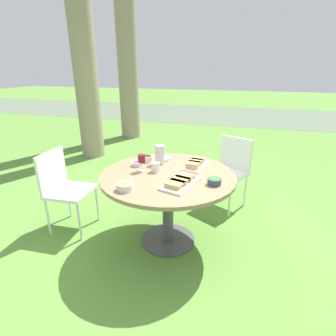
# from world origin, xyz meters

# --- Properties ---
(ground_plane) EXTENTS (40.00, 40.00, 0.00)m
(ground_plane) POSITION_xyz_m (0.00, 0.00, 0.00)
(ground_plane) COLOR #5B8C38
(river_strip) EXTENTS (40.00, 4.42, 0.01)m
(river_strip) POSITION_xyz_m (0.00, 8.22, 0.00)
(river_strip) COLOR #6B7F5B
(river_strip) RESTS_ON ground_plane
(tree_trunk_main) EXTENTS (0.44, 0.44, 5.16)m
(tree_trunk_main) POSITION_xyz_m (-2.32, 2.33, 2.58)
(tree_trunk_main) COLOR gray
(tree_trunk_main) RESTS_ON ground_plane
(tree_trunk_far) EXTENTS (0.48, 0.48, 5.13)m
(tree_trunk_far) POSITION_xyz_m (-2.23, 4.02, 2.56)
(tree_trunk_far) COLOR gray
(tree_trunk_far) RESTS_ON ground_plane
(dining_table) EXTENTS (1.29, 1.29, 0.76)m
(dining_table) POSITION_xyz_m (0.00, 0.00, 0.64)
(dining_table) COLOR #4C4C51
(dining_table) RESTS_ON ground_plane
(chair_near_left) EXTENTS (0.58, 0.58, 0.89)m
(chair_near_left) POSITION_xyz_m (0.52, 1.00, 0.52)
(chair_near_left) COLOR white
(chair_near_left) RESTS_ON ground_plane
(chair_near_right) EXTENTS (0.45, 0.47, 0.89)m
(chair_near_right) POSITION_xyz_m (-1.16, -0.08, 0.52)
(chair_near_right) COLOR white
(chair_near_right) RESTS_ON ground_plane
(water_pitcher) EXTENTS (0.11, 0.10, 0.20)m
(water_pitcher) POSITION_xyz_m (-0.16, 0.25, 0.86)
(water_pitcher) COLOR silver
(water_pitcher) RESTS_ON dining_table
(wine_glass) EXTENTS (0.07, 0.07, 0.17)m
(wine_glass) POSITION_xyz_m (-0.27, -0.00, 0.88)
(wine_glass) COLOR silver
(wine_glass) RESTS_ON dining_table
(platter_bread_main) EXTENTS (0.31, 0.42, 0.06)m
(platter_bread_main) POSITION_xyz_m (0.17, -0.21, 0.78)
(platter_bread_main) COLOR white
(platter_bread_main) RESTS_ON dining_table
(platter_charcuterie) EXTENTS (0.23, 0.37, 0.07)m
(platter_charcuterie) POSITION_xyz_m (0.22, 0.26, 0.79)
(platter_charcuterie) COLOR white
(platter_charcuterie) RESTS_ON dining_table
(bowl_fries) EXTENTS (0.13, 0.13, 0.06)m
(bowl_fries) POSITION_xyz_m (-0.24, -0.44, 0.79)
(bowl_fries) COLOR silver
(bowl_fries) RESTS_ON dining_table
(bowl_salad) EXTENTS (0.12, 0.12, 0.06)m
(bowl_salad) POSITION_xyz_m (0.45, -0.12, 0.79)
(bowl_salad) COLOR #334256
(bowl_salad) RESTS_ON dining_table
(bowl_olives) EXTENTS (0.12, 0.12, 0.06)m
(bowl_olives) POSITION_xyz_m (-0.32, 0.28, 0.79)
(bowl_olives) COLOR beige
(bowl_olives) RESTS_ON dining_table
(bowl_dip_red) EXTENTS (0.10, 0.10, 0.04)m
(bowl_dip_red) POSITION_xyz_m (-0.37, 0.12, 0.78)
(bowl_dip_red) COLOR silver
(bowl_dip_red) RESTS_ON dining_table
(bowl_dip_cream) EXTENTS (0.12, 0.12, 0.04)m
(bowl_dip_cream) POSITION_xyz_m (-0.14, 0.38, 0.78)
(bowl_dip_cream) COLOR white
(bowl_dip_cream) RESTS_ON dining_table
(cup_water_near) EXTENTS (0.08, 0.08, 0.09)m
(cup_water_near) POSITION_xyz_m (-0.13, 0.02, 0.80)
(cup_water_near) COLOR silver
(cup_water_near) RESTS_ON dining_table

